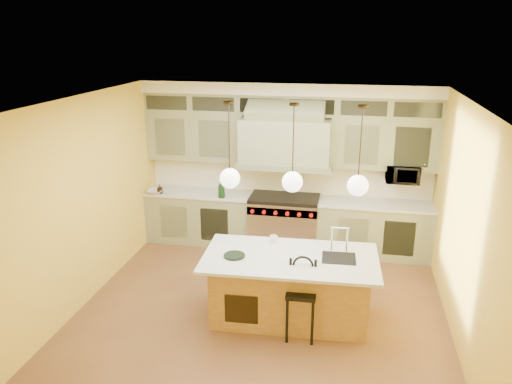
% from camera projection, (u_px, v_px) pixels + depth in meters
% --- Properties ---
extents(floor, '(5.00, 5.00, 0.00)m').
position_uv_depth(floor, '(262.00, 309.00, 6.97)').
color(floor, brown).
rests_on(floor, ground).
extents(ceiling, '(5.00, 5.00, 0.00)m').
position_uv_depth(ceiling, '(263.00, 100.00, 6.07)').
color(ceiling, white).
rests_on(ceiling, wall_back).
extents(wall_back, '(5.00, 0.00, 5.00)m').
position_uv_depth(wall_back, '(288.00, 164.00, 8.85)').
color(wall_back, gold).
rests_on(wall_back, ground).
extents(wall_front, '(5.00, 0.00, 5.00)m').
position_uv_depth(wall_front, '(208.00, 313.00, 4.19)').
color(wall_front, gold).
rests_on(wall_front, ground).
extents(wall_left, '(0.00, 5.00, 5.00)m').
position_uv_depth(wall_left, '(87.00, 200.00, 6.98)').
color(wall_left, gold).
rests_on(wall_left, ground).
extents(wall_right, '(0.00, 5.00, 5.00)m').
position_uv_depth(wall_right, '(464.00, 226.00, 6.06)').
color(wall_right, gold).
rests_on(wall_right, ground).
extents(back_cabinetry, '(5.00, 0.77, 2.90)m').
position_uv_depth(back_cabinetry, '(286.00, 169.00, 8.61)').
color(back_cabinetry, gray).
rests_on(back_cabinetry, floor).
extents(range, '(1.20, 0.74, 0.96)m').
position_uv_depth(range, '(284.00, 222.00, 8.82)').
color(range, silver).
rests_on(range, floor).
extents(kitchen_island, '(2.32, 1.31, 1.35)m').
position_uv_depth(kitchen_island, '(290.00, 286.00, 6.64)').
color(kitchen_island, olive).
rests_on(kitchen_island, floor).
extents(counter_stool, '(0.38, 0.38, 1.05)m').
position_uv_depth(counter_stool, '(301.00, 294.00, 6.20)').
color(counter_stool, black).
rests_on(counter_stool, floor).
extents(microwave, '(0.54, 0.37, 0.30)m').
position_uv_depth(microwave, '(403.00, 174.00, 8.26)').
color(microwave, black).
rests_on(microwave, back_cabinetry).
extents(oil_bottle_a, '(0.13, 0.13, 0.33)m').
position_uv_depth(oil_bottle_a, '(221.00, 189.00, 8.62)').
color(oil_bottle_a, black).
rests_on(oil_bottle_a, back_cabinetry).
extents(oil_bottle_b, '(0.08, 0.08, 0.17)m').
position_uv_depth(oil_bottle_b, '(160.00, 189.00, 8.87)').
color(oil_bottle_b, black).
rests_on(oil_bottle_b, back_cabinetry).
extents(fruit_bowl, '(0.29, 0.29, 0.07)m').
position_uv_depth(fruit_bowl, '(155.00, 192.00, 8.89)').
color(fruit_bowl, silver).
rests_on(fruit_bowl, back_cabinetry).
extents(cup, '(0.12, 0.12, 0.10)m').
position_uv_depth(cup, '(274.00, 239.00, 6.89)').
color(cup, white).
rests_on(cup, kitchen_island).
extents(pendant_left, '(0.26, 0.26, 1.11)m').
position_uv_depth(pendant_left, '(230.00, 176.00, 6.33)').
color(pendant_left, '#2D2319').
rests_on(pendant_left, ceiling).
extents(pendant_center, '(0.26, 0.26, 1.11)m').
position_uv_depth(pendant_center, '(292.00, 180.00, 6.18)').
color(pendant_center, '#2D2319').
rests_on(pendant_center, ceiling).
extents(pendant_right, '(0.26, 0.26, 1.11)m').
position_uv_depth(pendant_right, '(358.00, 183.00, 6.04)').
color(pendant_right, '#2D2319').
rests_on(pendant_right, ceiling).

